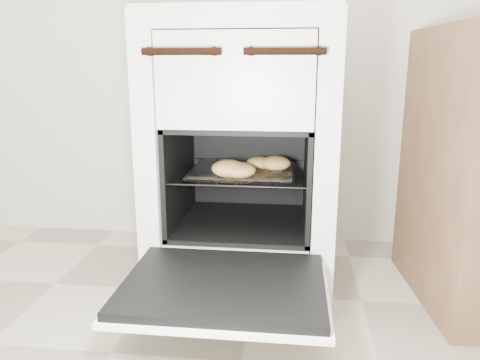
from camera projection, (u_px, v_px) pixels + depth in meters
name	position (u px, v px, depth m)	size (l,w,h in m)	color
stove	(245.00, 156.00, 1.53)	(0.56, 0.62, 0.85)	silver
oven_door	(224.00, 287.00, 1.14)	(0.50, 0.39, 0.04)	black
oven_rack	(243.00, 172.00, 1.48)	(0.41, 0.39, 0.01)	black
foil_sheet	(242.00, 171.00, 1.46)	(0.32, 0.28, 0.01)	white
baked_rolls	(248.00, 166.00, 1.41)	(0.24, 0.24, 0.05)	tan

